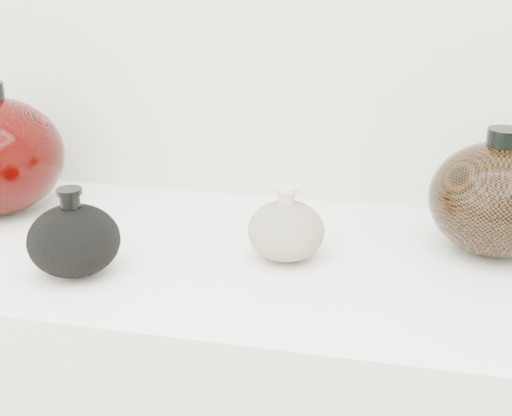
# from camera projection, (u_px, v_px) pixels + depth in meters

# --- Properties ---
(black_gourd_vase) EXTENTS (0.15, 0.15, 0.13)m
(black_gourd_vase) POSITION_uv_depth(u_px,v_px,m) (74.00, 240.00, 0.98)
(black_gourd_vase) COLOR black
(black_gourd_vase) RESTS_ON display_counter
(cream_gourd_vase) EXTENTS (0.14, 0.14, 0.11)m
(cream_gourd_vase) POSITION_uv_depth(u_px,v_px,m) (286.00, 230.00, 1.03)
(cream_gourd_vase) COLOR #C6B897
(cream_gourd_vase) RESTS_ON display_counter
(right_round_pot) EXTENTS (0.22, 0.22, 0.19)m
(right_round_pot) POSITION_uv_depth(u_px,v_px,m) (497.00, 198.00, 1.04)
(right_round_pot) COLOR black
(right_round_pot) RESTS_ON display_counter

